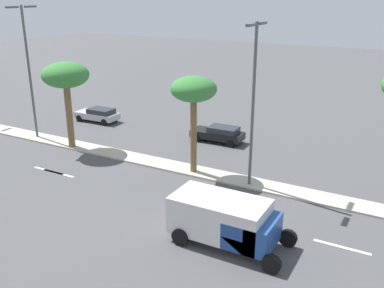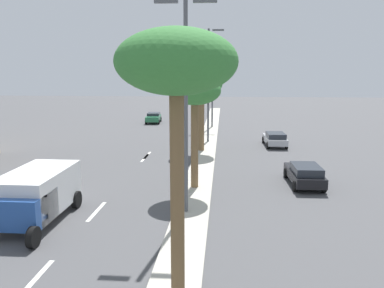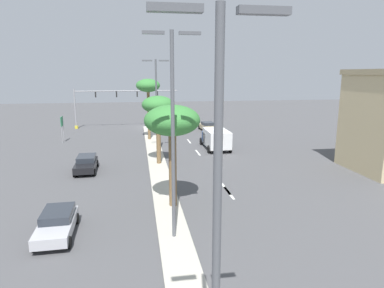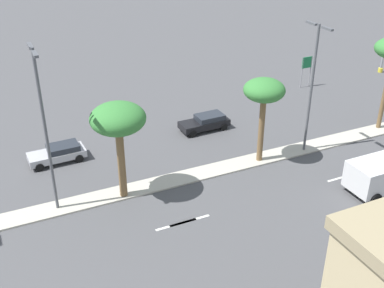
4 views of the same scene
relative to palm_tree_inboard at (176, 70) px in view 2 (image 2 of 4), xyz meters
name	(u,v)px [view 2 (image 2 of 4)]	position (x,y,z in m)	size (l,w,h in m)	color
ground_plane	(202,169)	(-0.32, 17.81, -7.14)	(160.00, 160.00, 0.00)	#4C4C4F
median_curb	(207,146)	(-0.32, 26.16, -7.08)	(1.80, 75.13, 0.12)	#B7B2A3
lane_stripe_front	(35,280)	(-5.21, 1.81, -7.13)	(0.20, 2.80, 0.01)	silver
lane_stripe_trailing	(97,211)	(-5.21, 8.50, -7.13)	(0.20, 2.80, 0.01)	silver
lane_stripe_outboard	(145,158)	(-5.21, 21.05, -7.13)	(0.20, 2.80, 0.01)	silver
lane_stripe_far	(147,155)	(-5.21, 22.00, -7.13)	(0.20, 2.80, 0.01)	silver
palm_tree_inboard	(176,70)	(0.00, 0.00, 0.00)	(3.17, 3.17, 8.10)	brown
palm_tree_trailing	(195,94)	(-0.48, 12.84, -1.37)	(3.10, 3.10, 6.70)	brown
palm_tree_right	(201,86)	(-0.71, 24.01, -1.35)	(3.65, 3.65, 6.84)	brown
street_lamp_front	(186,92)	(-0.59, 8.61, -1.03)	(2.90, 0.24, 10.28)	#515459
street_lamp_right	(208,77)	(-0.29, 28.48, -0.70)	(2.90, 0.24, 10.92)	#515459
street_lamp_center	(212,79)	(-0.19, 38.84, -1.06)	(2.90, 0.24, 10.23)	#515459
sedan_black_front	(305,174)	(6.36, 14.15, -6.40)	(2.00, 4.45, 1.37)	black
sedan_silver_leading	(275,139)	(6.15, 27.11, -6.41)	(2.04, 4.40, 1.34)	#B2B2B7
sedan_green_right	(154,117)	(-8.38, 42.86, -6.40)	(2.15, 4.04, 1.35)	#287047
box_truck	(34,195)	(-7.66, 6.97, -5.82)	(2.77, 6.04, 2.39)	#234C99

